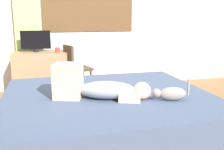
{
  "coord_description": "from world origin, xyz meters",
  "views": [
    {
      "loc": [
        -0.69,
        -2.5,
        1.29
      ],
      "look_at": [
        -0.01,
        0.19,
        0.67
      ],
      "focal_mm": 41.23,
      "sensor_mm": 36.0,
      "label": 1
    }
  ],
  "objects": [
    {
      "name": "curtain_left",
      "position": [
        -0.99,
        2.22,
        1.22
      ],
      "size": [
        0.44,
        0.06,
        2.45
      ],
      "primitive_type": "cube",
      "color": "#ADCC75",
      "rests_on": "ground"
    },
    {
      "name": "ground_plane",
      "position": [
        0.0,
        0.0,
        0.0
      ],
      "size": [
        16.0,
        16.0,
        0.0
      ],
      "primitive_type": "plane",
      "color": "olive"
    },
    {
      "name": "bed",
      "position": [
        -0.11,
        -0.01,
        0.26
      ],
      "size": [
        2.16,
        1.89,
        0.52
      ],
      "color": "brown",
      "rests_on": "ground"
    },
    {
      "name": "desk",
      "position": [
        -0.8,
        1.94,
        0.37
      ],
      "size": [
        0.9,
        0.56,
        0.74
      ],
      "color": "#997A56",
      "rests_on": "ground"
    },
    {
      "name": "cat",
      "position": [
        0.43,
        -0.37,
        0.59
      ],
      "size": [
        0.35,
        0.16,
        0.21
      ],
      "color": "gray",
      "rests_on": "bed"
    },
    {
      "name": "person_lying",
      "position": [
        -0.24,
        -0.13,
        0.64
      ],
      "size": [
        0.93,
        0.51,
        0.34
      ],
      "color": "#8C939E",
      "rests_on": "bed"
    },
    {
      "name": "chair_by_desk",
      "position": [
        -0.26,
        1.71,
        0.51
      ],
      "size": [
        0.47,
        0.47,
        0.86
      ],
      "color": "#4C3828",
      "rests_on": "ground"
    },
    {
      "name": "back_wall_with_window",
      "position": [
        0.0,
        2.34,
        1.46
      ],
      "size": [
        6.4,
        0.14,
        2.9
      ],
      "color": "silver",
      "rests_on": "ground"
    },
    {
      "name": "cup",
      "position": [
        -0.53,
        1.77,
        0.78
      ],
      "size": [
        0.07,
        0.07,
        0.08
      ],
      "primitive_type": "cylinder",
      "color": "#B23D38",
      "rests_on": "desk"
    },
    {
      "name": "tv_monitor",
      "position": [
        -0.86,
        1.94,
        0.92
      ],
      "size": [
        0.48,
        0.1,
        0.35
      ],
      "color": "black",
      "rests_on": "desk"
    }
  ]
}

